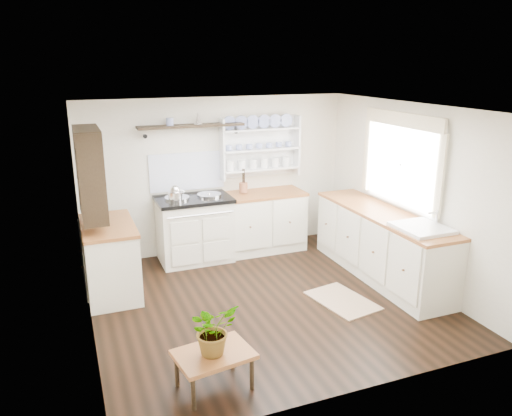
# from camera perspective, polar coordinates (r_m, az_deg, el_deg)

# --- Properties ---
(floor) EXTENTS (4.00, 3.80, 0.01)m
(floor) POSITION_cam_1_polar(r_m,az_deg,el_deg) (6.16, 1.08, -10.46)
(floor) COLOR black
(floor) RESTS_ON ground
(wall_back) EXTENTS (4.00, 0.02, 2.30)m
(wall_back) POSITION_cam_1_polar(r_m,az_deg,el_deg) (7.46, -4.45, 3.73)
(wall_back) COLOR beige
(wall_back) RESTS_ON ground
(wall_right) EXTENTS (0.02, 3.80, 2.30)m
(wall_right) POSITION_cam_1_polar(r_m,az_deg,el_deg) (6.73, 17.09, 1.63)
(wall_right) COLOR beige
(wall_right) RESTS_ON ground
(wall_left) EXTENTS (0.02, 3.80, 2.30)m
(wall_left) POSITION_cam_1_polar(r_m,az_deg,el_deg) (5.33, -19.16, -2.39)
(wall_left) COLOR beige
(wall_left) RESTS_ON ground
(ceiling) EXTENTS (4.00, 3.80, 0.01)m
(ceiling) POSITION_cam_1_polar(r_m,az_deg,el_deg) (5.51, 1.21, 11.37)
(ceiling) COLOR white
(ceiling) RESTS_ON wall_back
(window) EXTENTS (0.08, 1.55, 1.22)m
(window) POSITION_cam_1_polar(r_m,az_deg,el_deg) (6.72, 16.26, 5.32)
(window) COLOR white
(window) RESTS_ON wall_right
(aga_cooker) EXTENTS (1.05, 0.73, 0.97)m
(aga_cooker) POSITION_cam_1_polar(r_m,az_deg,el_deg) (7.22, -7.04, -2.33)
(aga_cooker) COLOR silver
(aga_cooker) RESTS_ON floor
(back_cabinets) EXTENTS (1.27, 0.63, 0.90)m
(back_cabinets) POSITION_cam_1_polar(r_m,az_deg,el_deg) (7.57, 0.68, -1.46)
(back_cabinets) COLOR silver
(back_cabinets) RESTS_ON floor
(right_cabinets) EXTENTS (0.62, 2.43, 0.90)m
(right_cabinets) POSITION_cam_1_polar(r_m,az_deg,el_deg) (6.83, 14.11, -3.99)
(right_cabinets) COLOR silver
(right_cabinets) RESTS_ON floor
(belfast_sink) EXTENTS (0.55, 0.60, 0.45)m
(belfast_sink) POSITION_cam_1_polar(r_m,az_deg,el_deg) (6.16, 18.32, -3.22)
(belfast_sink) COLOR white
(belfast_sink) RESTS_ON right_cabinets
(left_cabinets) EXTENTS (0.62, 1.13, 0.90)m
(left_cabinets) POSITION_cam_1_polar(r_m,az_deg,el_deg) (6.42, -16.32, -5.50)
(left_cabinets) COLOR silver
(left_cabinets) RESTS_ON floor
(plate_rack) EXTENTS (1.20, 0.22, 0.90)m
(plate_rack) POSITION_cam_1_polar(r_m,az_deg,el_deg) (7.56, 0.31, 7.08)
(plate_rack) COLOR white
(plate_rack) RESTS_ON wall_back
(high_shelf) EXTENTS (1.50, 0.29, 0.16)m
(high_shelf) POSITION_cam_1_polar(r_m,az_deg,el_deg) (7.11, -7.41, 9.22)
(high_shelf) COLOR black
(high_shelf) RESTS_ON wall_back
(left_shelving) EXTENTS (0.28, 0.80, 1.05)m
(left_shelving) POSITION_cam_1_polar(r_m,az_deg,el_deg) (6.10, -18.45, 3.90)
(left_shelving) COLOR black
(left_shelving) RESTS_ON wall_left
(kettle) EXTENTS (0.19, 0.19, 0.23)m
(kettle) POSITION_cam_1_polar(r_m,az_deg,el_deg) (6.89, -9.21, 1.59)
(kettle) COLOR silver
(kettle) RESTS_ON aga_cooker
(utensil_crock) EXTENTS (0.12, 0.12, 0.15)m
(utensil_crock) POSITION_cam_1_polar(r_m,az_deg,el_deg) (7.40, -1.45, 2.34)
(utensil_crock) COLOR #9B5A39
(utensil_crock) RESTS_ON back_cabinets
(center_table) EXTENTS (0.72, 0.56, 0.36)m
(center_table) POSITION_cam_1_polar(r_m,az_deg,el_deg) (4.55, -4.85, -16.61)
(center_table) COLOR brown
(center_table) RESTS_ON floor
(potted_plant) EXTENTS (0.50, 0.47, 0.46)m
(potted_plant) POSITION_cam_1_polar(r_m,az_deg,el_deg) (4.41, -4.93, -13.62)
(potted_plant) COLOR #3F7233
(potted_plant) RESTS_ON center_table
(floor_rug) EXTENTS (0.69, 0.93, 0.02)m
(floor_rug) POSITION_cam_1_polar(r_m,az_deg,el_deg) (6.22, 9.84, -10.38)
(floor_rug) COLOR #926D54
(floor_rug) RESTS_ON floor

